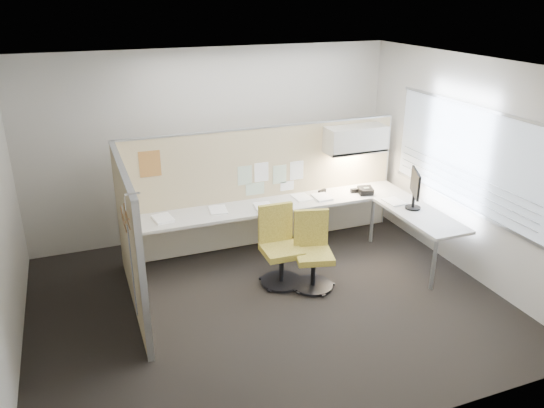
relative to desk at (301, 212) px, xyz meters
name	(u,v)px	position (x,y,z in m)	size (l,w,h in m)	color
floor	(268,303)	(-0.93, -1.13, -0.61)	(5.50, 4.50, 0.01)	black
ceiling	(267,66)	(-0.93, -1.13, 2.20)	(5.50, 4.50, 0.01)	white
wall_back	(214,144)	(-0.93, 1.12, 0.80)	(5.50, 0.02, 2.80)	beige
wall_front	(373,295)	(-0.93, -3.38, 0.80)	(5.50, 0.02, 2.80)	beige
wall_right	(466,168)	(1.82, -1.13, 0.80)	(0.02, 4.50, 2.80)	beige
window_pane	(466,157)	(1.79, -1.13, 0.95)	(0.01, 2.80, 1.30)	#A1AEBB
partition_back	(264,187)	(-0.38, 0.47, 0.27)	(4.10, 0.06, 1.75)	#CABA8C
partition_left	(129,240)	(-2.43, -0.63, 0.27)	(0.06, 2.20, 1.75)	#CABA8C
desk	(301,212)	(0.00, 0.00, 0.00)	(4.00, 2.07, 0.73)	beige
overhead_bin	(356,139)	(0.97, 0.26, 0.91)	(0.90, 0.36, 0.38)	beige
task_light_strip	(355,153)	(0.97, 0.26, 0.70)	(0.60, 0.06, 0.02)	#FFEABF
pinned_papers	(270,177)	(-0.30, 0.44, 0.43)	(1.01, 0.00, 0.47)	#8CBF8C
poster	(150,164)	(-1.98, 0.44, 0.82)	(0.28, 0.00, 0.35)	orange
chair_left	(279,248)	(-0.60, -0.69, -0.13)	(0.53, 0.53, 1.01)	black
chair_right	(313,253)	(-0.25, -0.93, -0.15)	(0.55, 0.56, 0.97)	black
monitor	(415,187)	(1.37, -0.71, 0.44)	(0.25, 0.48, 0.54)	black
phone	(365,191)	(1.04, 0.02, 0.18)	(0.24, 0.23, 0.12)	black
stapler	(322,191)	(0.47, 0.30, 0.15)	(0.14, 0.04, 0.05)	black
tape_dispenser	(354,191)	(0.92, 0.14, 0.16)	(0.10, 0.06, 0.06)	black
coat_hook	(127,229)	(-2.51, -1.56, 0.83)	(0.18, 0.42, 1.27)	silver
paper_stack_0	(163,219)	(-1.91, 0.15, 0.14)	(0.23, 0.30, 0.03)	white
paper_stack_1	(218,210)	(-1.16, 0.18, 0.14)	(0.23, 0.30, 0.02)	white
paper_stack_2	(263,207)	(-0.55, 0.04, 0.15)	(0.23, 0.30, 0.04)	white
paper_stack_3	(302,197)	(0.11, 0.22, 0.13)	(0.23, 0.30, 0.01)	white
paper_stack_4	(322,197)	(0.38, 0.11, 0.14)	(0.23, 0.30, 0.03)	white
paper_stack_5	(394,202)	(1.26, -0.41, 0.14)	(0.23, 0.30, 0.02)	white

